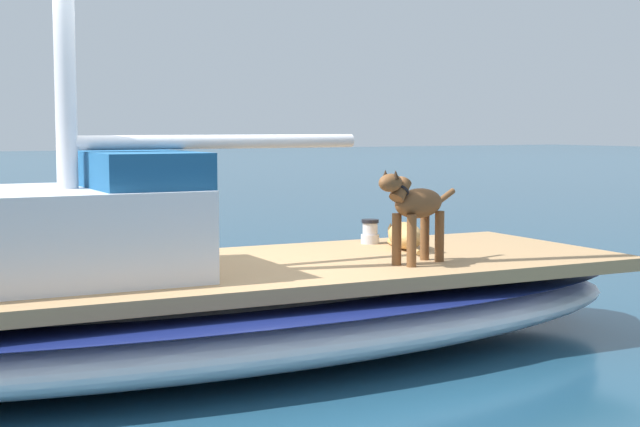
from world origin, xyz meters
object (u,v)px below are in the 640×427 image
Objects in this scene: dog_tan at (404,236)px; deck_winch at (370,232)px; dog_brown at (415,207)px; sailboat_main at (198,314)px.

deck_winch is at bearing 10.30° from dog_tan.
dog_brown is 0.96m from dog_tan.
dog_brown is 4.32× the size of deck_winch.
dog_brown is 0.99× the size of dog_tan.
dog_brown reaches higher than dog_tan.
sailboat_main is 8.03× the size of dog_tan.
sailboat_main is 35.00× the size of deck_winch.
dog_brown is 1.29m from deck_winch.
deck_winch is at bearing -71.27° from sailboat_main.
dog_tan is at bearing -83.54° from sailboat_main.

